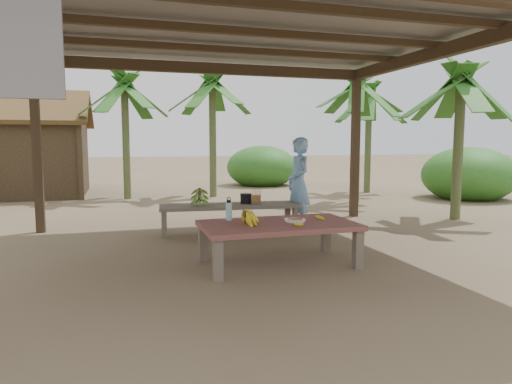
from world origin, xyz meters
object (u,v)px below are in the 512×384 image
object	(u,v)px
ripe_banana_bunch	(244,217)
cooking_pot	(246,199)
woman	(298,183)
work_table	(278,228)
bench	(229,208)
plate	(295,220)
water_flask	(229,210)

from	to	relation	value
ripe_banana_bunch	cooking_pot	world-z (taller)	ripe_banana_bunch
cooking_pot	woman	size ratio (longest dim) A/B	0.12
ripe_banana_bunch	work_table	bearing A→B (deg)	2.62
bench	woman	size ratio (longest dim) A/B	1.47
ripe_banana_bunch	plate	world-z (taller)	ripe_banana_bunch
water_flask	plate	bearing A→B (deg)	-25.62
work_table	plate	size ratio (longest dim) A/B	7.19
ripe_banana_bunch	plate	bearing A→B (deg)	2.29
cooking_pot	woman	xyz separation A→B (m)	(0.89, -0.07, 0.23)
work_table	cooking_pot	distance (m)	2.11
ripe_banana_bunch	woman	distance (m)	2.54
work_table	plate	distance (m)	0.23
plate	cooking_pot	world-z (taller)	cooking_pot
water_flask	work_table	bearing A→B (deg)	-34.62
plate	water_flask	xyz separation A→B (m)	(-0.73, 0.35, 0.10)
ripe_banana_bunch	water_flask	size ratio (longest dim) A/B	1.07
work_table	bench	distance (m)	2.06
work_table	bench	world-z (taller)	work_table
plate	water_flask	size ratio (longest dim) A/B	0.89
work_table	water_flask	bearing A→B (deg)	144.85
work_table	plate	bearing A→B (deg)	1.10
cooking_pot	bench	bearing A→B (deg)	-171.04
woman	water_flask	bearing A→B (deg)	-45.02
ripe_banana_bunch	cooking_pot	size ratio (longest dim) A/B	1.67
plate	cooking_pot	distance (m)	2.09
work_table	cooking_pot	xyz separation A→B (m)	(0.18, 2.10, 0.09)
ripe_banana_bunch	cooking_pot	bearing A→B (deg)	74.22
plate	woman	xyz separation A→B (m)	(0.85, 2.03, 0.24)
work_table	woman	world-z (taller)	woman
water_flask	cooking_pot	world-z (taller)	water_flask
work_table	ripe_banana_bunch	distance (m)	0.45
work_table	water_flask	xyz separation A→B (m)	(-0.51, 0.35, 0.18)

